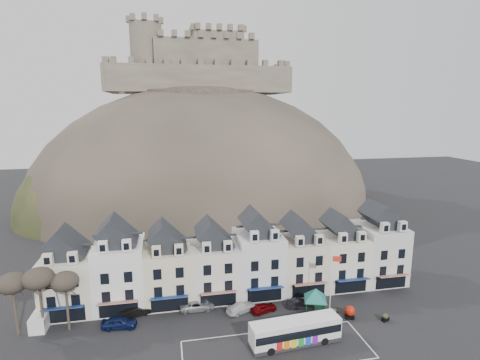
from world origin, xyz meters
name	(u,v)px	position (x,y,z in m)	size (l,w,h in m)	color
ground	(263,359)	(0.00, 0.00, 0.00)	(300.00, 300.00, 0.00)	black
coach_bay_markings	(277,349)	(2.00, 1.25, 0.00)	(22.00, 7.50, 0.01)	silver
townhouse_terrace	(237,260)	(0.15, 15.97, 5.30)	(54.40, 9.35, 11.80)	silver
castle_hill	(207,205)	(1.25, 68.95, 0.11)	(100.00, 76.00, 68.00)	#312C26
castle	(199,64)	(0.51, 75.93, 40.19)	(50.20, 22.20, 22.00)	brown
tree_left_far	(12,284)	(-29.00, 10.50, 6.90)	(3.61, 3.61, 8.24)	#362A22
tree_left_mid	(38,279)	(-26.00, 10.50, 7.24)	(3.78, 3.78, 8.64)	#362A22
tree_left_near	(65,282)	(-23.00, 10.50, 6.55)	(3.43, 3.43, 7.84)	#362A22
bus	(295,331)	(4.49, 1.89, 1.73)	(11.27, 3.48, 3.13)	#262628
bus_shelter	(316,294)	(9.42, 7.62, 2.96)	(5.68, 5.68, 3.81)	black
red_buoy	(350,312)	(13.69, 5.83, 0.88)	(1.49, 1.49, 1.71)	black
flagpole	(332,281)	(11.44, 7.07, 5.05)	(1.24, 0.41, 8.84)	silver
white_van	(42,319)	(-26.62, 12.00, 1.01)	(2.02, 4.47, 2.02)	white
planter_west	(334,311)	(12.00, 7.00, 0.43)	(0.90, 0.63, 0.90)	black
planter_east	(385,317)	(18.00, 4.18, 0.50)	(1.16, 0.87, 1.04)	black
car_navy	(119,323)	(-16.68, 9.50, 0.76)	(1.80, 4.46, 1.52)	#0D1743
car_black	(136,311)	(-14.80, 12.00, 0.67)	(1.42, 4.08, 1.35)	black
car_silver	(197,305)	(-6.41, 12.00, 0.68)	(2.27, 4.84, 1.37)	#94969B
car_white	(241,307)	(-0.40, 10.23, 0.65)	(1.82, 4.49, 1.30)	silver
car_maroon	(264,308)	(2.62, 9.53, 0.64)	(1.51, 3.76, 1.28)	#580507
car_charcoal	(300,304)	(8.00, 9.50, 0.64)	(1.35, 3.87, 1.28)	black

